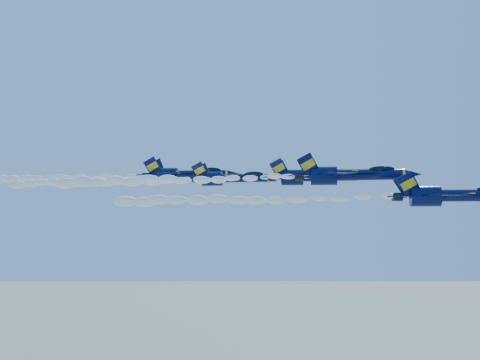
% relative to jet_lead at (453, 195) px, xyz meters
% --- Properties ---
extents(jet_lead, '(15.51, 12.72, 5.76)m').
position_rel_jet_lead_xyz_m(jet_lead, '(0.00, 0.00, 0.00)').
color(jet_lead, '#060D36').
extents(smoke_trail_jet_lead, '(35.73, 1.60, 1.44)m').
position_rel_jet_lead_xyz_m(smoke_trail_jet_lead, '(-24.49, -0.00, -0.36)').
color(smoke_trail_jet_lead, white).
extents(jet_second, '(16.18, 13.27, 6.01)m').
position_rel_jet_lead_xyz_m(jet_second, '(-11.51, 5.47, 2.98)').
color(jet_second, '#060D36').
extents(smoke_trail_jet_second, '(35.73, 1.67, 1.51)m').
position_rel_jet_lead_xyz_m(smoke_trail_jet_second, '(-36.29, 5.47, 2.61)').
color(smoke_trail_jet_second, white).
extents(jet_third, '(15.40, 12.64, 5.72)m').
position_rel_jet_lead_xyz_m(jet_third, '(-16.47, 13.00, 3.36)').
color(jet_third, '#060D36').
extents(smoke_trail_jet_third, '(35.73, 1.59, 1.43)m').
position_rel_jet_lead_xyz_m(smoke_trail_jet_third, '(-40.92, 13.00, 3.01)').
color(smoke_trail_jet_third, white).
extents(jet_fourth, '(15.69, 12.87, 5.83)m').
position_rel_jet_lead_xyz_m(jet_fourth, '(-30.67, 19.88, 3.82)').
color(jet_fourth, '#060D36').
extents(smoke_trail_jet_fourth, '(35.73, 1.62, 1.46)m').
position_rel_jet_lead_xyz_m(smoke_trail_jet_fourth, '(-55.24, 19.88, 3.46)').
color(smoke_trail_jet_fourth, white).
extents(jet_fifth, '(19.25, 15.79, 7.15)m').
position_rel_jet_lead_xyz_m(jet_fifth, '(-41.19, 27.98, 5.19)').
color(jet_fifth, '#060D36').
extents(smoke_trail_jet_fifth, '(35.73, 1.99, 1.79)m').
position_rel_jet_lead_xyz_m(smoke_trail_jet_fifth, '(-67.28, 27.98, 4.80)').
color(smoke_trail_jet_fifth, white).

